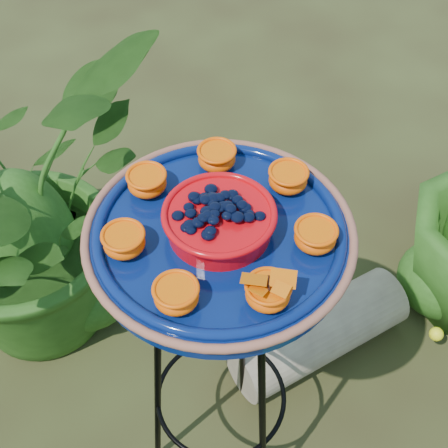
# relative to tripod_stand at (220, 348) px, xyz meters

# --- Properties ---
(tripod_stand) EXTENTS (0.41, 0.41, 0.87)m
(tripod_stand) POSITION_rel_tripod_stand_xyz_m (0.00, 0.00, 0.00)
(tripod_stand) COLOR black
(tripod_stand) RESTS_ON ground
(feeder_dish) EXTENTS (0.58, 0.58, 0.10)m
(feeder_dish) POSITION_rel_tripod_stand_xyz_m (0.00, -0.00, 0.38)
(feeder_dish) COLOR #071957
(feeder_dish) RESTS_ON tripod_stand
(driftwood_log) EXTENTS (0.57, 0.42, 0.18)m
(driftwood_log) POSITION_rel_tripod_stand_xyz_m (0.30, 0.29, -0.43)
(driftwood_log) COLOR tan
(driftwood_log) RESTS_ON ground
(shrub_back_left) EXTENTS (0.99, 1.04, 0.90)m
(shrub_back_left) POSITION_rel_tripod_stand_xyz_m (-0.54, 0.50, -0.08)
(shrub_back_left) COLOR #234B14
(shrub_back_left) RESTS_ON ground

